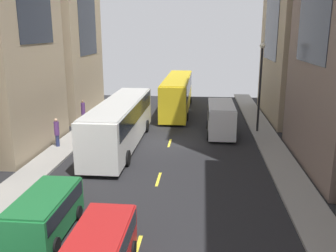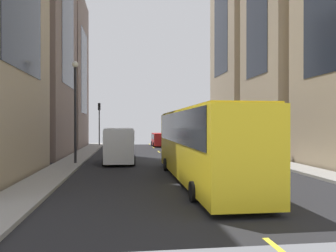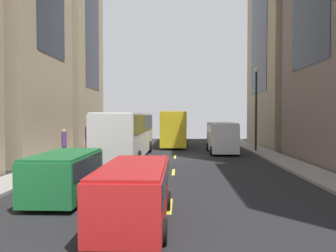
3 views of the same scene
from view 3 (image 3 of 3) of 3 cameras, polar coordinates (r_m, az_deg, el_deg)
The scene contains 19 objects.
ground_plane at distance 25.63m, azimuth 1.21°, elevation -5.32°, with size 40.96×40.96×0.00m, color black.
sidewalk_west at distance 26.79m, azimuth -15.09°, elevation -4.91°, with size 1.98×44.00×0.15m, color gray.
sidewalk_east at distance 26.61m, azimuth 17.63°, elevation -4.98°, with size 1.98×44.00×0.15m, color gray.
lane_stripe_1 at distance 11.86m, azimuth 0.32°, elevation -13.58°, with size 0.16×2.00×0.01m, color yellow.
lane_stripe_2 at distance 18.71m, azimuth 0.93°, elevation -7.92°, with size 0.16×2.00×0.01m, color yellow.
lane_stripe_3 at distance 25.63m, azimuth 1.21°, elevation -5.31°, with size 0.16×2.00×0.01m, color yellow.
lane_stripe_4 at distance 32.59m, azimuth 1.37°, elevation -3.81°, with size 0.16×2.00×0.01m, color yellow.
lane_stripe_5 at distance 39.56m, azimuth 1.47°, elevation -2.83°, with size 0.16×2.00×0.01m, color yellow.
lane_stripe_6 at distance 46.55m, azimuth 1.54°, elevation -2.15°, with size 0.16×2.00×0.01m, color yellow.
building_west_2 at distance 37.86m, azimuth -17.90°, elevation 17.15°, with size 6.63×9.44×26.54m.
building_east_2 at distance 38.85m, azimuth 22.62°, elevation 15.35°, with size 9.82×11.98×24.77m.
city_bus_white at distance 24.79m, azimuth -6.89°, elevation -0.91°, with size 2.80×12.99×3.35m.
streetcar_yellow at distance 37.03m, azimuth 1.07°, elevation 0.14°, with size 2.70×13.76×3.59m.
delivery_van_white at distance 28.51m, azimuth 9.21°, elevation -1.58°, with size 2.25×5.60×2.58m.
car_green_0 at distance 13.17m, azimuth -17.27°, elevation -7.57°, with size 2.06×4.20×1.75m.
car_red_2 at distance 9.83m, azimuth -5.83°, elevation -10.73°, with size 2.02×4.79×1.73m.
pedestrian_crossing_mid at distance 30.84m, azimuth -13.74°, elevation -1.74°, with size 0.36×0.36×2.20m.
pedestrian_walking_far at distance 24.96m, azimuth -17.42°, elevation -2.73°, with size 0.36×0.36×2.05m.
streetlamp_near at distance 29.88m, azimuth 14.90°, elevation 4.33°, with size 0.44×0.44×7.17m.
Camera 3 is at (0.32, -25.44, 3.13)m, focal length 35.50 mm.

